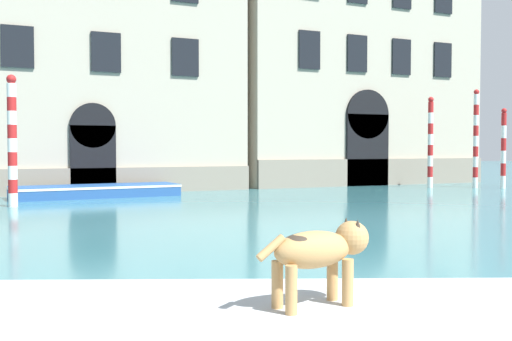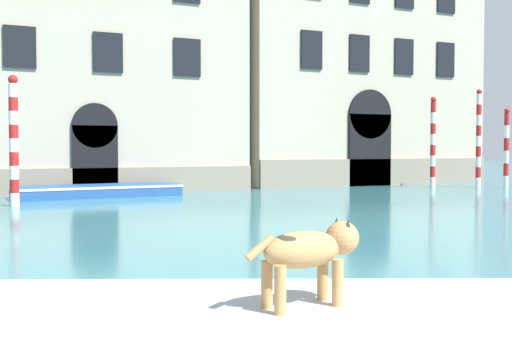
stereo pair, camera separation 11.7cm
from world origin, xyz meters
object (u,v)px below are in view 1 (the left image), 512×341
boat_moored_near_palazzo (96,191)px  mooring_pole_3 (503,148)px  mooring_pole_1 (12,140)px  dog_on_deck (321,250)px  mooring_pole_0 (476,138)px  mooring_pole_4 (430,142)px  boat_foreground (413,339)px

boat_moored_near_palazzo → mooring_pole_3: bearing=-12.6°
mooring_pole_1 → dog_on_deck: bearing=-83.5°
mooring_pole_0 → mooring_pole_3: 1.21m
dog_on_deck → mooring_pole_4: mooring_pole_4 is taller
mooring_pole_0 → mooring_pole_1: mooring_pole_0 is taller
mooring_pole_0 → mooring_pole_1: (-18.96, -0.91, -0.19)m
boat_foreground → dog_on_deck: size_ratio=7.97×
mooring_pole_1 → mooring_pole_4: 17.25m
mooring_pole_1 → mooring_pole_4: (17.16, 1.75, 0.03)m
mooring_pole_0 → mooring_pole_4: (-1.80, 0.84, -0.16)m
mooring_pole_3 → mooring_pole_4: mooring_pole_4 is taller
boat_foreground → mooring_pole_4: 22.82m
dog_on_deck → mooring_pole_0: size_ratio=0.23×
mooring_pole_3 → mooring_pole_0: bearing=135.5°
boat_foreground → boat_moored_near_palazzo: bearing=111.3°
boat_foreground → dog_on_deck: (-0.62, 0.36, 0.68)m
dog_on_deck → mooring_pole_3: (18.02, 15.30, 0.80)m
dog_on_deck → mooring_pole_1: 15.32m
dog_on_deck → mooring_pole_0: (17.22, 16.10, 1.23)m
dog_on_deck → mooring_pole_4: bearing=43.2°
boat_foreground → boat_moored_near_palazzo: (0.49, 18.17, -0.05)m
mooring_pole_0 → mooring_pole_4: mooring_pole_0 is taller
boat_moored_near_palazzo → mooring_pole_0: mooring_pole_0 is taller
dog_on_deck → boat_moored_near_palazzo: dog_on_deck is taller
mooring_pole_4 → boat_foreground: bearing=-130.5°
boat_foreground → boat_moored_near_palazzo: size_ratio=1.36×
mooring_pole_1 → boat_foreground: bearing=-81.3°
boat_foreground → mooring_pole_1: 15.82m
boat_foreground → mooring_pole_3: bearing=64.9°
mooring_pole_0 → mooring_pole_1: size_ratio=1.10×
boat_foreground → mooring_pole_1: bearing=121.5°
mooring_pole_0 → mooring_pole_3: bearing=-44.5°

